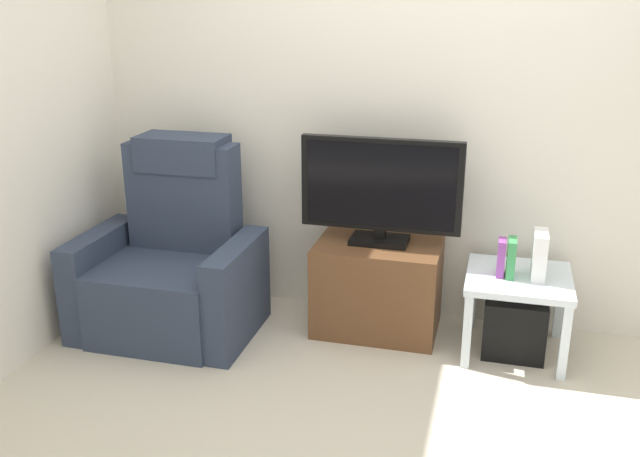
% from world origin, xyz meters
% --- Properties ---
extents(ground_plane, '(6.40, 6.40, 0.00)m').
position_xyz_m(ground_plane, '(0.00, 0.00, 0.00)').
color(ground_plane, beige).
extents(wall_back, '(6.40, 0.06, 2.60)m').
position_xyz_m(wall_back, '(0.00, 1.13, 1.30)').
color(wall_back, silver).
rests_on(wall_back, ground).
extents(tv_stand, '(0.69, 0.47, 0.52)m').
position_xyz_m(tv_stand, '(-0.13, 0.83, 0.26)').
color(tv_stand, brown).
rests_on(tv_stand, ground).
extents(television, '(0.89, 0.20, 0.59)m').
position_xyz_m(television, '(-0.13, 0.85, 0.83)').
color(television, black).
rests_on(television, tv_stand).
extents(recliner_armchair, '(0.98, 0.78, 1.08)m').
position_xyz_m(recliner_armchair, '(-1.27, 0.58, 0.37)').
color(recliner_armchair, '#2D384C').
rests_on(recliner_armchair, ground).
extents(side_table, '(0.54, 0.54, 0.44)m').
position_xyz_m(side_table, '(0.64, 0.76, 0.37)').
color(side_table, silver).
rests_on(side_table, ground).
extents(subwoofer_box, '(0.32, 0.32, 0.32)m').
position_xyz_m(subwoofer_box, '(0.64, 0.76, 0.16)').
color(subwoofer_box, black).
rests_on(subwoofer_box, ground).
extents(book_leftmost, '(0.04, 0.11, 0.20)m').
position_xyz_m(book_leftmost, '(0.54, 0.74, 0.54)').
color(book_leftmost, purple).
rests_on(book_leftmost, side_table).
extents(book_middle, '(0.04, 0.13, 0.20)m').
position_xyz_m(book_middle, '(0.59, 0.74, 0.54)').
color(book_middle, '#388C4C').
rests_on(book_middle, side_table).
extents(game_console, '(0.07, 0.20, 0.24)m').
position_xyz_m(game_console, '(0.73, 0.77, 0.56)').
color(game_console, white).
rests_on(game_console, side_table).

